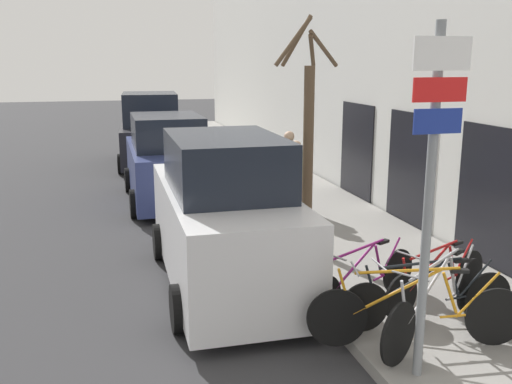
{
  "coord_description": "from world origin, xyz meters",
  "views": [
    {
      "loc": [
        -1.67,
        -1.28,
        3.38
      ],
      "look_at": [
        0.44,
        6.68,
        1.49
      ],
      "focal_mm": 40.0,
      "sensor_mm": 36.0,
      "label": 1
    }
  ],
  "objects": [
    {
      "name": "sidewalk_curb",
      "position": [
        2.6,
        14.0,
        0.07
      ],
      "size": [
        3.2,
        32.0,
        0.15
      ],
      "color": "gray",
      "rests_on": "ground"
    },
    {
      "name": "pedestrian_near",
      "position": [
        2.14,
        9.84,
        1.1
      ],
      "size": [
        0.43,
        0.36,
        1.64
      ],
      "rotation": [
        0.0,
        0.0,
        0.13
      ],
      "color": "#1E2338",
      "rests_on": "sidewalk_curb"
    },
    {
      "name": "signpost",
      "position": [
        1.38,
        3.55,
        2.21
      ],
      "size": [
        0.6,
        0.12,
        3.61
      ],
      "color": "gray",
      "rests_on": "sidewalk_curb"
    },
    {
      "name": "parked_car_0",
      "position": [
        -0.01,
        6.86,
        1.07
      ],
      "size": [
        1.96,
        4.6,
        2.34
      ],
      "rotation": [
        0.0,
        0.0,
        -0.01
      ],
      "color": "silver",
      "rests_on": "ground"
    },
    {
      "name": "parked_car_1",
      "position": [
        -0.26,
        12.49,
        0.98
      ],
      "size": [
        1.98,
        4.34,
        2.14
      ],
      "rotation": [
        0.0,
        0.0,
        0.0
      ],
      "color": "navy",
      "rests_on": "ground"
    },
    {
      "name": "street_tree",
      "position": [
        1.63,
        7.77,
        2.04
      ],
      "size": [
        1.32,
        0.72,
        3.97
      ],
      "color": "brown",
      "rests_on": "sidewalk_curb"
    },
    {
      "name": "building_facade",
      "position": [
        4.35,
        13.93,
        3.23
      ],
      "size": [
        0.23,
        32.0,
        6.5
      ],
      "color": "silver",
      "rests_on": "ground"
    },
    {
      "name": "bicycle_0",
      "position": [
        1.67,
        4.12,
        0.56
      ],
      "size": [
        2.48,
        0.72,
        0.97
      ],
      "rotation": [
        0.0,
        0.0,
        1.33
      ],
      "color": "black",
      "rests_on": "sidewalk_curb"
    },
    {
      "name": "ground_plane",
      "position": [
        0.0,
        11.2,
        0.0
      ],
      "size": [
        80.0,
        80.0,
        0.0
      ],
      "primitive_type": "plane",
      "color": "#333335"
    },
    {
      "name": "parked_car_2",
      "position": [
        -0.22,
        17.72,
        1.07
      ],
      "size": [
        2.32,
        4.56,
        2.39
      ],
      "rotation": [
        0.0,
        0.0,
        -0.07
      ],
      "color": "black",
      "rests_on": "ground"
    },
    {
      "name": "bicycle_4",
      "position": [
        1.54,
        5.26,
        0.53
      ],
      "size": [
        1.99,
        0.98,
        0.89
      ],
      "rotation": [
        0.0,
        0.0,
        2.02
      ],
      "color": "black",
      "rests_on": "sidewalk_curb"
    },
    {
      "name": "pedestrian_far",
      "position": [
        2.21,
        10.52,
        1.16
      ],
      "size": [
        0.46,
        0.39,
        1.75
      ],
      "rotation": [
        0.0,
        0.0,
        2.97
      ],
      "color": "#1E2338",
      "rests_on": "sidewalk_curb"
    },
    {
      "name": "bicycle_3",
      "position": [
        2.55,
        5.08,
        0.52
      ],
      "size": [
        1.99,
        0.86,
        0.85
      ],
      "rotation": [
        0.0,
        0.0,
        1.96
      ],
      "color": "black",
      "rests_on": "sidewalk_curb"
    },
    {
      "name": "bicycle_2",
      "position": [
        2.09,
        4.57,
        0.53
      ],
      "size": [
        2.3,
        0.44,
        0.87
      ],
      "rotation": [
        0.0,
        0.0,
        1.51
      ],
      "color": "black",
      "rests_on": "sidewalk_curb"
    },
    {
      "name": "bicycle_1",
      "position": [
        2.06,
        4.3,
        0.57
      ],
      "size": [
        2.21,
        1.43,
        0.99
      ],
      "rotation": [
        0.0,
        0.0,
        2.14
      ],
      "color": "black",
      "rests_on": "sidewalk_curb"
    }
  ]
}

